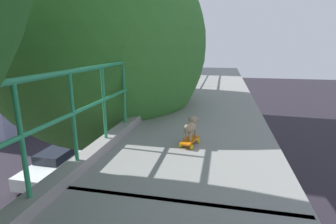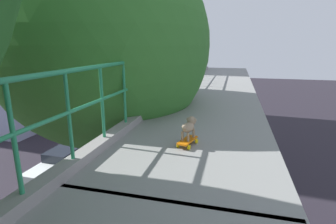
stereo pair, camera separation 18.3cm
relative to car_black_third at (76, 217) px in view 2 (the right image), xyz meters
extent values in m
cube|color=gray|center=(5.14, -5.20, 4.91)|extent=(2.51, 30.46, 0.38)
cube|color=black|center=(5.14, -5.57, 5.10)|extent=(2.46, 0.06, 0.00)
cube|color=gray|center=(3.93, -5.20, 5.17)|extent=(0.20, 28.94, 0.13)
cylinder|color=#2A915E|center=(3.93, -5.20, 6.25)|extent=(0.06, 28.94, 0.06)
cylinder|color=#2A915E|center=(3.93, -5.20, 5.79)|extent=(0.04, 28.94, 0.04)
cylinder|color=#2A915E|center=(3.93, -5.98, 5.74)|extent=(0.04, 0.04, 1.02)
cylinder|color=#2A915E|center=(3.93, -5.20, 5.74)|extent=(0.04, 0.04, 1.02)
cylinder|color=#2A915E|center=(3.93, -4.43, 5.74)|extent=(0.04, 0.04, 1.02)
cylinder|color=#2A915E|center=(3.93, -3.66, 5.74)|extent=(0.04, 0.04, 1.02)
cylinder|color=#2A915E|center=(3.93, -2.89, 5.74)|extent=(0.04, 0.04, 1.02)
cylinder|color=#2A915E|center=(3.93, -2.12, 5.74)|extent=(0.04, 0.04, 1.02)
cylinder|color=#2A915E|center=(3.93, -1.35, 5.74)|extent=(0.04, 0.04, 1.02)
cylinder|color=#2A915E|center=(3.93, -0.58, 5.74)|extent=(0.04, 0.04, 1.02)
cylinder|color=#2A915E|center=(3.93, 0.19, 5.74)|extent=(0.04, 0.04, 1.02)
cylinder|color=#2A915E|center=(3.93, 0.96, 5.74)|extent=(0.04, 0.04, 1.02)
cylinder|color=#2A915E|center=(3.93, 1.73, 5.74)|extent=(0.04, 0.04, 1.02)
cylinder|color=#2A915E|center=(3.93, 2.50, 5.74)|extent=(0.04, 0.04, 1.02)
cylinder|color=#2A915E|center=(3.93, 3.27, 5.74)|extent=(0.04, 0.04, 1.02)
cylinder|color=#2A915E|center=(3.93, 4.04, 5.74)|extent=(0.04, 0.04, 1.02)
cylinder|color=#2A915E|center=(3.93, 4.81, 5.74)|extent=(0.04, 0.04, 1.02)
cylinder|color=#2A915E|center=(3.93, 5.58, 5.74)|extent=(0.04, 0.04, 1.02)
cylinder|color=#2A915E|center=(3.93, 6.35, 5.74)|extent=(0.04, 0.04, 1.02)
cylinder|color=#2A915E|center=(3.93, 7.12, 5.74)|extent=(0.04, 0.04, 1.02)
cylinder|color=#2A915E|center=(3.93, 7.89, 5.74)|extent=(0.04, 0.04, 1.02)
cylinder|color=#2A915E|center=(3.93, 8.66, 5.74)|extent=(0.04, 0.04, 1.02)
cube|color=black|center=(0.00, 0.07, -0.14)|extent=(1.75, 3.95, 0.63)
cube|color=#1E232B|center=(0.00, -0.20, 0.44)|extent=(1.55, 2.05, 0.53)
cylinder|color=black|center=(0.84, 1.28, -0.35)|extent=(0.19, 0.63, 0.63)
cylinder|color=black|center=(-0.84, 1.28, -0.35)|extent=(0.19, 0.63, 0.63)
cube|color=silver|center=(-3.61, 4.02, -0.11)|extent=(1.66, 4.44, 0.69)
cube|color=#1E232B|center=(-3.61, 4.35, 0.48)|extent=(1.49, 1.99, 0.50)
cylinder|color=black|center=(-2.82, 2.62, -0.36)|extent=(0.21, 0.61, 0.61)
cylinder|color=black|center=(-4.40, 2.62, -0.36)|extent=(0.21, 0.61, 0.61)
cylinder|color=black|center=(-2.82, 5.42, -0.36)|extent=(0.21, 0.61, 0.61)
cylinder|color=black|center=(-4.40, 5.42, -0.36)|extent=(0.21, 0.61, 0.61)
cube|color=#B60F12|center=(-3.88, 18.04, 0.98)|extent=(2.47, 11.10, 2.73)
cube|color=black|center=(-3.88, 18.04, 1.46)|extent=(2.49, 10.21, 0.70)
cylinder|color=black|center=(-2.69, 21.92, -0.19)|extent=(0.28, 0.96, 0.96)
cylinder|color=black|center=(-5.07, 21.92, -0.19)|extent=(0.28, 0.96, 0.96)
cylinder|color=black|center=(-2.69, 14.99, -0.19)|extent=(0.28, 0.96, 0.96)
cylinder|color=black|center=(-5.07, 14.99, -0.19)|extent=(0.28, 0.96, 0.96)
cylinder|color=#4A3226|center=(2.41, -1.49, 2.19)|extent=(0.51, 0.51, 5.70)
ellipsoid|color=#3A7E31|center=(2.41, -1.49, 6.53)|extent=(5.41, 5.41, 5.24)
cube|color=orange|center=(5.11, -4.14, 5.18)|extent=(0.25, 0.45, 0.02)
cylinder|color=yellow|center=(5.22, -4.03, 5.14)|extent=(0.04, 0.07, 0.07)
cylinder|color=yellow|center=(5.06, -3.99, 5.14)|extent=(0.04, 0.07, 0.07)
cylinder|color=yellow|center=(5.16, -4.29, 5.14)|extent=(0.04, 0.07, 0.07)
cylinder|color=yellow|center=(4.99, -4.25, 5.14)|extent=(0.04, 0.07, 0.07)
cylinder|color=#9A8367|center=(5.18, -4.02, 5.26)|extent=(0.04, 0.04, 0.13)
cylinder|color=#9A8367|center=(5.09, -4.00, 5.26)|extent=(0.04, 0.04, 0.13)
cylinder|color=#9A8367|center=(5.13, -4.22, 5.26)|extent=(0.04, 0.04, 0.13)
cylinder|color=#9A8367|center=(5.04, -4.19, 5.26)|extent=(0.04, 0.04, 0.13)
ellipsoid|color=#9A8367|center=(5.11, -4.11, 5.37)|extent=(0.21, 0.30, 0.14)
sphere|color=#9A8367|center=(5.14, -4.00, 5.44)|extent=(0.14, 0.14, 0.14)
ellipsoid|color=#9B8C62|center=(5.15, -3.94, 5.43)|extent=(0.06, 0.07, 0.04)
sphere|color=#9A8367|center=(5.18, -4.01, 5.46)|extent=(0.06, 0.06, 0.06)
sphere|color=#9A8367|center=(5.09, -3.98, 5.46)|extent=(0.06, 0.06, 0.06)
sphere|color=#9A8367|center=(5.07, -4.24, 5.41)|extent=(0.07, 0.07, 0.07)
camera|label=1|loc=(5.54, -7.70, 6.52)|focal=27.67mm
camera|label=2|loc=(5.72, -7.65, 6.52)|focal=27.67mm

